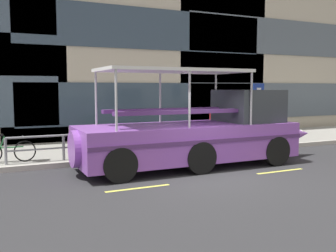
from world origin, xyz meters
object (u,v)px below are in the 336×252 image
at_px(parking_sign, 258,102).
at_px(duck_tour_boat, 203,134).
at_px(leaned_bicycle, 8,151).
at_px(pedestrian_near_bow, 212,122).

distance_m(parking_sign, duck_tour_boat, 5.36).
bearing_deg(leaned_bicycle, duck_tour_boat, -20.75).
bearing_deg(pedestrian_near_bow, duck_tour_boat, -126.00).
xyz_separation_m(duck_tour_boat, pedestrian_near_bow, (2.51, 3.45, 0.03)).
bearing_deg(pedestrian_near_bow, parking_sign, -19.02).
distance_m(parking_sign, leaned_bicycle, 10.64).
distance_m(duck_tour_boat, pedestrian_near_bow, 4.27).
height_order(parking_sign, duck_tour_boat, duck_tour_boat).
xyz_separation_m(parking_sign, duck_tour_boat, (-4.51, -2.76, -0.89)).
relative_size(parking_sign, leaned_bicycle, 1.52).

